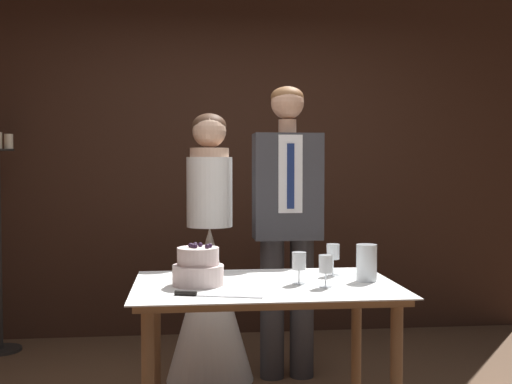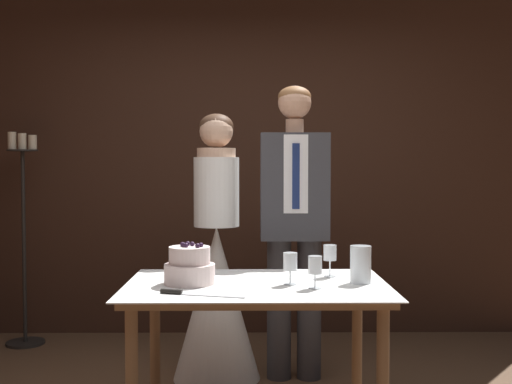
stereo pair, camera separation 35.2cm
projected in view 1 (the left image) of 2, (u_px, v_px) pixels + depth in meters
The scene contains 10 objects.
wall_back at pixel (226, 147), 5.06m from camera, with size 4.86×0.12×2.95m, color #382116.
cake_table at pixel (265, 301), 3.13m from camera, with size 1.28×0.86×0.75m.
tiered_cake at pixel (198, 268), 3.09m from camera, with size 0.25×0.25×0.20m.
cake_knife at pixel (201, 294), 2.83m from camera, with size 0.39×0.13×0.02m.
wine_glass_near at pixel (326, 266), 3.03m from camera, with size 0.07×0.07×0.15m.
wine_glass_middle at pixel (333, 253), 3.35m from camera, with size 0.07×0.07×0.17m.
wine_glass_far at pixel (299, 263), 3.11m from camera, with size 0.07×0.07×0.16m.
hurricane_candle at pixel (367, 264), 3.19m from camera, with size 0.10×0.10×0.18m.
bride at pixel (210, 283), 3.94m from camera, with size 0.54×0.54×1.65m.
groom at pixel (287, 216), 3.98m from camera, with size 0.42×0.25×1.82m.
Camera 1 is at (-0.31, -2.97, 1.34)m, focal length 45.00 mm.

